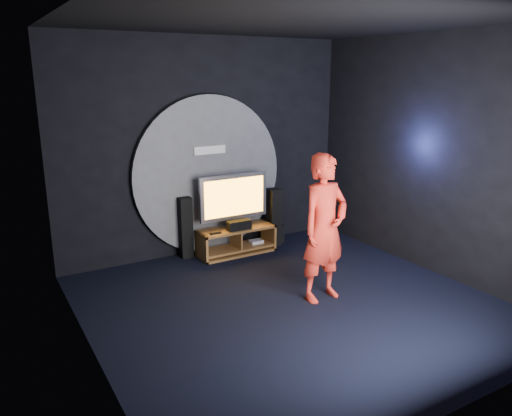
{
  "coord_description": "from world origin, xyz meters",
  "views": [
    {
      "loc": [
        -3.42,
        -4.89,
        2.91
      ],
      "look_at": [
        0.08,
        1.05,
        1.05
      ],
      "focal_mm": 35.0,
      "sensor_mm": 36.0,
      "label": 1
    }
  ],
  "objects_px": {
    "tv": "(234,198)",
    "player": "(324,228)",
    "tower_speaker_left": "(185,227)",
    "subwoofer": "(273,233)",
    "tower_speaker_right": "(274,217)",
    "media_console": "(237,242)"
  },
  "relations": [
    {
      "from": "tv",
      "to": "player",
      "type": "distance_m",
      "value": 2.16
    },
    {
      "from": "tv",
      "to": "subwoofer",
      "type": "relative_size",
      "value": 3.76
    },
    {
      "from": "tv",
      "to": "subwoofer",
      "type": "distance_m",
      "value": 1.16
    },
    {
      "from": "tv",
      "to": "player",
      "type": "bearing_deg",
      "value": -84.96
    },
    {
      "from": "media_console",
      "to": "tower_speaker_left",
      "type": "relative_size",
      "value": 1.3
    },
    {
      "from": "tower_speaker_left",
      "to": "player",
      "type": "height_order",
      "value": "player"
    },
    {
      "from": "tv",
      "to": "tower_speaker_left",
      "type": "relative_size",
      "value": 1.2
    },
    {
      "from": "tower_speaker_right",
      "to": "subwoofer",
      "type": "relative_size",
      "value": 3.12
    },
    {
      "from": "tv",
      "to": "tower_speaker_right",
      "type": "height_order",
      "value": "tv"
    },
    {
      "from": "tv",
      "to": "tower_speaker_left",
      "type": "height_order",
      "value": "tv"
    },
    {
      "from": "media_console",
      "to": "tv",
      "type": "relative_size",
      "value": 1.08
    },
    {
      "from": "media_console",
      "to": "subwoofer",
      "type": "relative_size",
      "value": 4.05
    },
    {
      "from": "tower_speaker_right",
      "to": "subwoofer",
      "type": "height_order",
      "value": "tower_speaker_right"
    },
    {
      "from": "media_console",
      "to": "tv",
      "type": "bearing_deg",
      "value": 96.34
    },
    {
      "from": "tv",
      "to": "player",
      "type": "xyz_separation_m",
      "value": [
        0.19,
        -2.15,
        0.04
      ]
    },
    {
      "from": "subwoofer",
      "to": "player",
      "type": "distance_m",
      "value": 2.5
    },
    {
      "from": "media_console",
      "to": "subwoofer",
      "type": "height_order",
      "value": "media_console"
    },
    {
      "from": "tower_speaker_left",
      "to": "subwoofer",
      "type": "height_order",
      "value": "tower_speaker_left"
    },
    {
      "from": "tv",
      "to": "tower_speaker_left",
      "type": "bearing_deg",
      "value": 163.38
    },
    {
      "from": "subwoofer",
      "to": "tower_speaker_right",
      "type": "bearing_deg",
      "value": -120.24
    },
    {
      "from": "media_console",
      "to": "tower_speaker_right",
      "type": "bearing_deg",
      "value": 5.51
    },
    {
      "from": "tower_speaker_left",
      "to": "player",
      "type": "distance_m",
      "value": 2.61
    }
  ]
}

